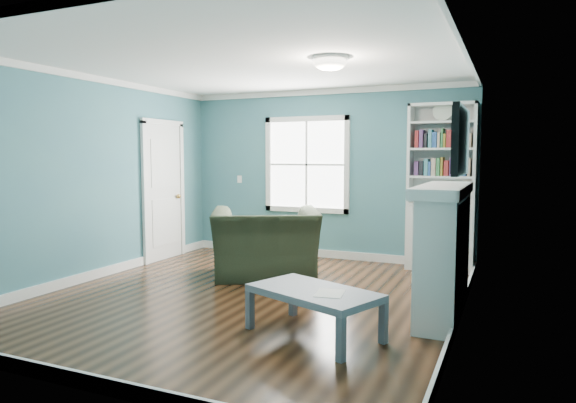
% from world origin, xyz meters
% --- Properties ---
extents(floor, '(5.00, 5.00, 0.00)m').
position_xyz_m(floor, '(0.00, 0.00, 0.00)').
color(floor, black).
rests_on(floor, ground).
extents(room_walls, '(5.00, 5.00, 5.00)m').
position_xyz_m(room_walls, '(0.00, 0.00, 1.58)').
color(room_walls, '#3B6E80').
rests_on(room_walls, ground).
extents(trim, '(4.50, 5.00, 2.60)m').
position_xyz_m(trim, '(0.00, 0.00, 1.24)').
color(trim, white).
rests_on(trim, ground).
extents(window, '(1.40, 0.06, 1.50)m').
position_xyz_m(window, '(-0.30, 2.49, 1.45)').
color(window, white).
rests_on(window, room_walls).
extents(bookshelf, '(0.90, 0.35, 2.31)m').
position_xyz_m(bookshelf, '(1.77, 2.30, 0.92)').
color(bookshelf, silver).
rests_on(bookshelf, ground).
extents(fireplace, '(0.44, 1.58, 1.30)m').
position_xyz_m(fireplace, '(2.08, 0.20, 0.64)').
color(fireplace, black).
rests_on(fireplace, ground).
extents(tv, '(0.06, 1.10, 0.65)m').
position_xyz_m(tv, '(2.20, 0.20, 1.72)').
color(tv, black).
rests_on(tv, fireplace).
extents(door, '(0.12, 0.98, 2.17)m').
position_xyz_m(door, '(-2.22, 1.40, 1.07)').
color(door, silver).
rests_on(door, ground).
extents(ceiling_fixture, '(0.38, 0.38, 0.15)m').
position_xyz_m(ceiling_fixture, '(0.90, 0.10, 2.55)').
color(ceiling_fixture, white).
rests_on(ceiling_fixture, room_walls).
extents(light_switch, '(0.08, 0.01, 0.12)m').
position_xyz_m(light_switch, '(-1.50, 2.48, 1.20)').
color(light_switch, white).
rests_on(light_switch, room_walls).
extents(recliner, '(1.62, 1.41, 1.19)m').
position_xyz_m(recliner, '(-0.28, 0.98, 0.59)').
color(recliner, black).
rests_on(recliner, ground).
extents(coffee_table, '(1.29, 1.00, 0.42)m').
position_xyz_m(coffee_table, '(1.10, -0.87, 0.36)').
color(coffee_table, '#4F555F').
rests_on(coffee_table, ground).
extents(paper_sheet, '(0.27, 0.33, 0.00)m').
position_xyz_m(paper_sheet, '(1.27, -0.94, 0.42)').
color(paper_sheet, white).
rests_on(paper_sheet, coffee_table).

